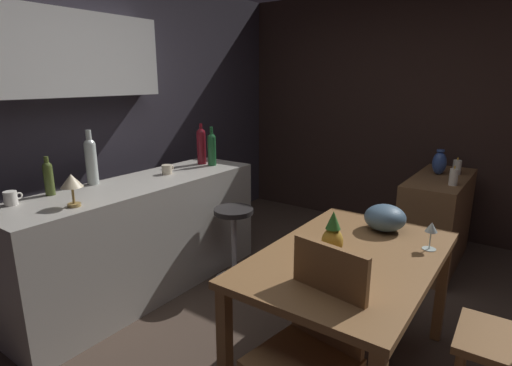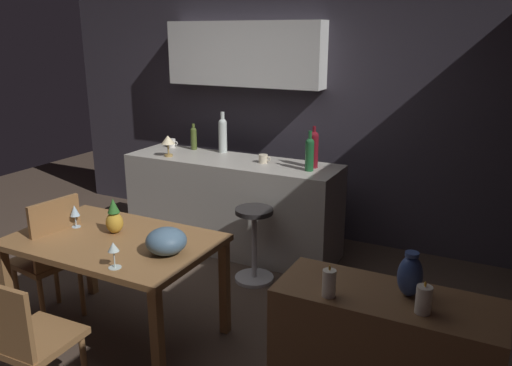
% 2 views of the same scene
% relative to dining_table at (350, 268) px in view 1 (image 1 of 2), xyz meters
% --- Properties ---
extents(ground_plane, '(9.00, 9.00, 0.00)m').
position_rel_dining_table_xyz_m(ground_plane, '(0.07, 0.36, -0.65)').
color(ground_plane, '#47382D').
extents(wall_kitchen_back, '(5.20, 0.33, 2.60)m').
position_rel_dining_table_xyz_m(wall_kitchen_back, '(0.00, 2.44, 0.76)').
color(wall_kitchen_back, '#38333D').
rests_on(wall_kitchen_back, ground_plane).
extents(wall_side_right, '(0.10, 4.40, 2.60)m').
position_rel_dining_table_xyz_m(wall_side_right, '(2.62, 0.66, 0.65)').
color(wall_side_right, '#33231E').
rests_on(wall_side_right, ground_plane).
extents(dining_table, '(1.36, 0.86, 0.74)m').
position_rel_dining_table_xyz_m(dining_table, '(0.00, 0.00, 0.00)').
color(dining_table, olive).
rests_on(dining_table, ground_plane).
extents(kitchen_counter, '(2.10, 0.60, 0.90)m').
position_rel_dining_table_xyz_m(kitchen_counter, '(-0.06, 1.70, -0.20)').
color(kitchen_counter, '#B2ADA3').
rests_on(kitchen_counter, ground_plane).
extents(sideboard_cabinet, '(1.10, 0.44, 0.82)m').
position_rel_dining_table_xyz_m(sideboard_cabinet, '(1.84, -0.09, -0.24)').
color(sideboard_cabinet, brown).
rests_on(sideboard_cabinet, ground_plane).
extents(chair_near_window, '(0.46, 0.46, 0.96)m').
position_rel_dining_table_xyz_m(chair_near_window, '(-0.55, -0.06, -0.13)').
color(chair_near_window, olive).
rests_on(chair_near_window, ground_plane).
extents(bar_stool, '(0.34, 0.34, 0.65)m').
position_rel_dining_table_xyz_m(bar_stool, '(0.45, 1.18, -0.31)').
color(bar_stool, '#262323').
rests_on(bar_stool, ground_plane).
extents(wine_glass_left, '(0.07, 0.07, 0.16)m').
position_rel_dining_table_xyz_m(wine_glass_left, '(-0.38, 0.04, 0.20)').
color(wine_glass_left, silver).
rests_on(wine_glass_left, dining_table).
extents(wine_glass_right, '(0.08, 0.08, 0.16)m').
position_rel_dining_table_xyz_m(wine_glass_right, '(0.31, -0.33, 0.21)').
color(wine_glass_right, silver).
rests_on(wine_glass_right, dining_table).
extents(pineapple_centerpiece, '(0.12, 0.12, 0.25)m').
position_rel_dining_table_xyz_m(pineapple_centerpiece, '(-0.06, 0.09, 0.19)').
color(pineapple_centerpiece, gold).
rests_on(pineapple_centerpiece, dining_table).
extents(fruit_bowl, '(0.26, 0.26, 0.16)m').
position_rel_dining_table_xyz_m(fruit_bowl, '(0.46, -0.03, 0.17)').
color(fruit_bowl, slate).
rests_on(fruit_bowl, dining_table).
extents(wine_bottle_ruby, '(0.08, 0.08, 0.37)m').
position_rel_dining_table_xyz_m(wine_bottle_ruby, '(0.74, 1.78, 0.42)').
color(wine_bottle_ruby, maroon).
rests_on(wine_bottle_ruby, kitchen_counter).
extents(wine_bottle_clear, '(0.08, 0.08, 0.41)m').
position_rel_dining_table_xyz_m(wine_bottle_clear, '(-0.28, 1.93, 0.44)').
color(wine_bottle_clear, silver).
rests_on(wine_bottle_clear, kitchen_counter).
extents(wine_bottle_green, '(0.08, 0.08, 0.35)m').
position_rel_dining_table_xyz_m(wine_bottle_green, '(0.75, 1.66, 0.41)').
color(wine_bottle_green, '#1E592D').
rests_on(wine_bottle_green, kitchen_counter).
extents(wine_bottle_olive, '(0.06, 0.06, 0.27)m').
position_rel_dining_table_xyz_m(wine_bottle_olive, '(-0.62, 1.91, 0.37)').
color(wine_bottle_olive, '#475623').
rests_on(wine_bottle_olive, kitchen_counter).
extents(cup_cream, '(0.12, 0.08, 0.08)m').
position_rel_dining_table_xyz_m(cup_cream, '(0.27, 1.73, 0.28)').
color(cup_cream, beige).
rests_on(cup_cream, kitchen_counter).
extents(cup_white, '(0.11, 0.08, 0.09)m').
position_rel_dining_table_xyz_m(cup_white, '(-0.88, 1.89, 0.29)').
color(cup_white, white).
rests_on(cup_white, kitchen_counter).
extents(counter_lamp, '(0.13, 0.13, 0.21)m').
position_rel_dining_table_xyz_m(counter_lamp, '(-0.67, 1.54, 0.40)').
color(counter_lamp, '#A58447').
rests_on(counter_lamp, kitchen_counter).
extents(pillar_candle_tall, '(0.07, 0.07, 0.16)m').
position_rel_dining_table_xyz_m(pillar_candle_tall, '(1.58, -0.22, 0.24)').
color(pillar_candle_tall, white).
rests_on(pillar_candle_tall, sideboard_cabinet).
extents(pillar_candle_short, '(0.07, 0.07, 0.16)m').
position_rel_dining_table_xyz_m(pillar_candle_short, '(2.02, -0.18, 0.23)').
color(pillar_candle_short, white).
rests_on(pillar_candle_short, sideboard_cabinet).
extents(vase_ceramic_blue, '(0.12, 0.12, 0.23)m').
position_rel_dining_table_xyz_m(vase_ceramic_blue, '(1.93, -0.04, 0.27)').
color(vase_ceramic_blue, '#334C8C').
rests_on(vase_ceramic_blue, sideboard_cabinet).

